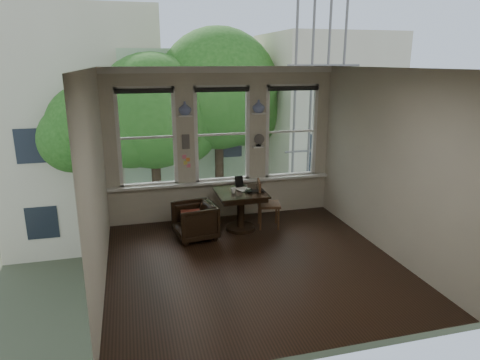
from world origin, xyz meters
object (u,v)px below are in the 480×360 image
object	(u,v)px
armchair_left	(195,221)
mug	(233,191)
side_chair_right	(269,204)
table	(241,211)
laptop	(255,192)

from	to	relation	value
armchair_left	mug	size ratio (longest dim) A/B	7.29
side_chair_right	mug	bearing A→B (deg)	105.73
table	laptop	bearing A→B (deg)	-29.19
table	armchair_left	distance (m)	0.93
table	mug	bearing A→B (deg)	-162.69
table	laptop	xyz separation A→B (m)	(0.24, -0.13, 0.39)
armchair_left	mug	distance (m)	0.89
table	mug	world-z (taller)	mug
side_chair_right	laptop	size ratio (longest dim) A/B	2.55
armchair_left	laptop	distance (m)	1.23
table	armchair_left	size ratio (longest dim) A/B	1.25
table	side_chair_right	bearing A→B (deg)	-0.44
laptop	side_chair_right	bearing A→B (deg)	29.43
table	armchair_left	bearing A→B (deg)	-167.63
side_chair_right	mug	world-z (taller)	side_chair_right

